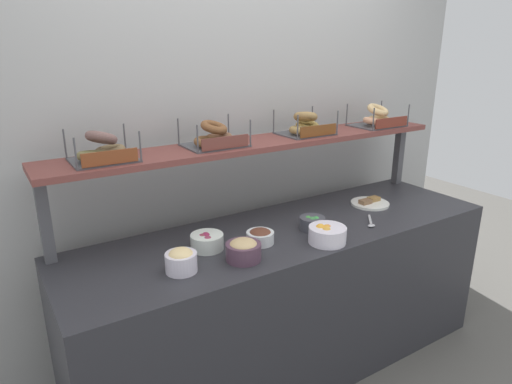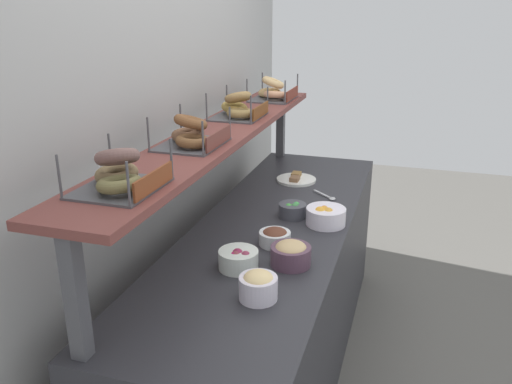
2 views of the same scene
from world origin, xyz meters
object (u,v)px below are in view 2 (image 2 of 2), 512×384
(bowl_beet_salad, at_px, (238,259))
(bowl_hummus, at_px, (291,253))
(bowl_chocolate_spread, at_px, (275,237))
(bowl_fruit_salad, at_px, (326,216))
(bagel_basket_poppy, at_px, (120,175))
(bowl_veggie_mix, at_px, (293,210))
(serving_spoon_near_plate, at_px, (328,197))
(serving_plate_white, at_px, (296,179))
(bagel_basket_cinnamon_raisin, at_px, (192,135))
(bagel_basket_plain, at_px, (273,92))
(bowl_egg_salad, at_px, (258,285))
(bagel_basket_everything, at_px, (239,108))

(bowl_beet_salad, bearing_deg, bowl_hummus, -64.14)
(bowl_chocolate_spread, relative_size, bowl_fruit_salad, 0.73)
(bowl_hummus, distance_m, bagel_basket_poppy, 0.77)
(bowl_chocolate_spread, bearing_deg, bowl_veggie_mix, 0.20)
(serving_spoon_near_plate, bearing_deg, bowl_chocolate_spread, 169.64)
(serving_plate_white, bearing_deg, bowl_veggie_mix, -168.64)
(bagel_basket_cinnamon_raisin, bearing_deg, bowl_chocolate_spread, -79.70)
(bowl_hummus, bearing_deg, serving_plate_white, 12.04)
(serving_plate_white, bearing_deg, bagel_basket_plain, 42.16)
(serving_plate_white, relative_size, bagel_basket_poppy, 0.80)
(bowl_egg_salad, xyz_separation_m, serving_plate_white, (1.31, 0.17, -0.04))
(bowl_veggie_mix, height_order, bowl_beet_salad, bowl_beet_salad)
(bowl_beet_salad, distance_m, serving_spoon_near_plate, 0.92)
(bowl_hummus, height_order, bowl_fruit_salad, bowl_hummus)
(bowl_fruit_salad, distance_m, bowl_beet_salad, 0.59)
(serving_plate_white, relative_size, bagel_basket_everything, 0.78)
(bowl_hummus, relative_size, bagel_basket_poppy, 0.56)
(bowl_egg_salad, bearing_deg, bagel_basket_plain, 13.83)
(bagel_basket_cinnamon_raisin, bearing_deg, bowl_hummus, -102.34)
(bowl_hummus, height_order, serving_spoon_near_plate, bowl_hummus)
(serving_spoon_near_plate, relative_size, bagel_basket_everything, 0.47)
(serving_spoon_near_plate, distance_m, bagel_basket_everything, 0.67)
(bagel_basket_everything, bearing_deg, bowl_chocolate_spread, -147.11)
(serving_plate_white, bearing_deg, bowl_chocolate_spread, -172.80)
(serving_spoon_near_plate, xyz_separation_m, bagel_basket_plain, (0.46, 0.43, 0.47))
(bowl_fruit_salad, relative_size, bagel_basket_plain, 0.58)
(bagel_basket_everything, height_order, bagel_basket_plain, bagel_basket_plain)
(bagel_basket_plain, bearing_deg, bowl_chocolate_spread, -163.88)
(serving_plate_white, bearing_deg, serving_spoon_near_plate, -134.92)
(bowl_veggie_mix, bearing_deg, bagel_basket_plain, 22.34)
(serving_plate_white, bearing_deg, bagel_basket_cinnamon_raisin, 165.98)
(bowl_egg_salad, relative_size, bagel_basket_cinnamon_raisin, 0.45)
(bowl_hummus, relative_size, serving_plate_white, 0.70)
(bowl_fruit_salad, distance_m, bagel_basket_everything, 0.72)
(bowl_veggie_mix, bearing_deg, bowl_egg_salad, -175.32)
(bowl_hummus, xyz_separation_m, bowl_chocolate_spread, (0.16, 0.11, -0.01))
(bowl_chocolate_spread, bearing_deg, bagel_basket_poppy, 151.87)
(bowl_chocolate_spread, xyz_separation_m, bagel_basket_cinnamon_raisin, (-0.06, 0.34, 0.44))
(bowl_beet_salad, distance_m, bagel_basket_everything, 0.94)
(bowl_veggie_mix, relative_size, bowl_egg_salad, 0.98)
(bowl_fruit_salad, xyz_separation_m, serving_spoon_near_plate, (0.36, 0.05, -0.04))
(bowl_beet_salad, bearing_deg, bowl_veggie_mix, -7.57)
(bowl_beet_salad, height_order, serving_plate_white, bowl_beet_salad)
(bowl_chocolate_spread, xyz_separation_m, bowl_fruit_salad, (0.28, -0.17, 0.01))
(bowl_veggie_mix, xyz_separation_m, bagel_basket_plain, (0.77, 0.32, 0.44))
(bowl_chocolate_spread, xyz_separation_m, bowl_beet_salad, (-0.25, 0.08, 0.00))
(bowl_chocolate_spread, height_order, bowl_beet_salad, bowl_beet_salad)
(bowl_egg_salad, height_order, bagel_basket_plain, bagel_basket_plain)
(bagel_basket_poppy, relative_size, bagel_basket_cinnamon_raisin, 0.95)
(bowl_veggie_mix, relative_size, bowl_fruit_salad, 0.72)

